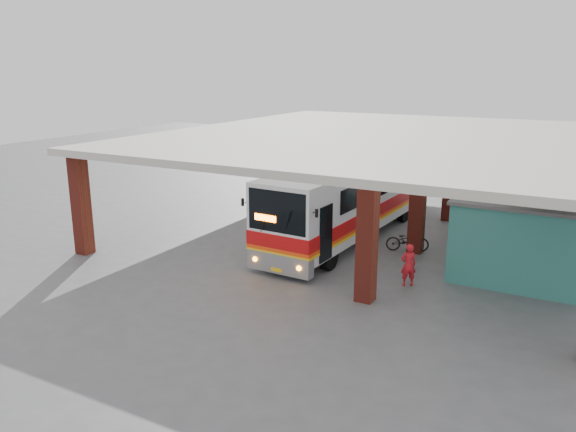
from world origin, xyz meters
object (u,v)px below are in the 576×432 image
at_px(coach_bus, 352,197).
at_px(motorcycle, 407,240).
at_px(pedestrian, 408,265).
at_px(red_chair, 486,224).

height_order(coach_bus, motorcycle, coach_bus).
xyz_separation_m(pedestrian, red_chair, (1.22, 8.80, -0.42)).
bearing_deg(coach_bus, motorcycle, -12.79).
bearing_deg(pedestrian, red_chair, -133.61).
distance_m(pedestrian, red_chair, 8.90).
height_order(motorcycle, pedestrian, pedestrian).
distance_m(motorcycle, pedestrian, 4.11).
distance_m(coach_bus, motorcycle, 3.44).
bearing_deg(red_chair, motorcycle, -118.51).
xyz_separation_m(coach_bus, red_chair, (5.45, 4.06, -1.53)).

